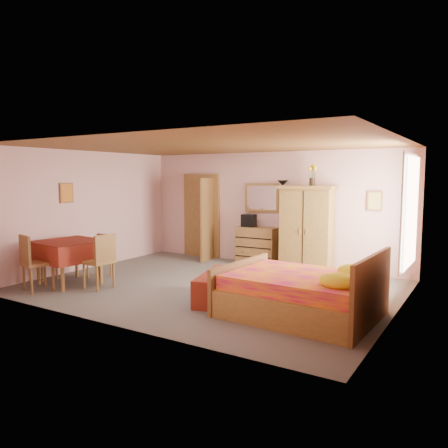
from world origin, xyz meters
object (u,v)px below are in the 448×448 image
Objects in this scene: wall_mirror at (262,198)px; chair_east at (98,261)px; wardrobe at (307,229)px; chair_west at (44,256)px; floor_lamp at (282,224)px; chair_south at (38,263)px; stereo at (249,221)px; sunflower_vase at (312,175)px; bench at (219,286)px; chest_of_drawers at (257,246)px; bed at (300,282)px; dining_table at (70,262)px; chair_north at (99,256)px.

wall_mirror is 4.07m from chair_east.
chair_west is at bearing -143.62° from wardrobe.
wall_mirror is 0.82m from floor_lamp.
stereo is at bearing 78.51° from chair_south.
sunflower_vase is 4.66m from chair_east.
bench is 1.33× the size of chair_south.
wall_mirror is at bearing 168.06° from floor_lamp.
bench is (0.79, -2.93, -0.21)m from chest_of_drawers.
wardrobe is at bearing 81.14° from bench.
chair_west reaches higher than bench.
chair_west is at bearing -132.26° from chest_of_drawers.
wardrobe reaches higher than chair_east.
bed is 1.92× the size of dining_table.
chair_south is 1.17× the size of chair_north.
sunflower_vase is at bearing -35.96° from chair_east.
dining_table is 0.74m from chair_east.
chair_south is (-2.27, -4.34, -1.04)m from wall_mirror.
wardrobe is (0.66, -0.18, -0.05)m from floor_lamp.
wardrobe is 4.14× the size of sunflower_vase.
chest_of_drawers is at bearing -171.38° from floor_lamp.
chest_of_drawers reaches higher than chair_north.
stereo is at bearing -172.54° from floor_lamp.
chest_of_drawers is 4.13m from dining_table.
stereo is 3.45m from chair_north.
chair_west is (-0.74, -0.02, 0.04)m from dining_table.
chair_east is at bearing 3.66° from dining_table.
wardrobe is 2.02× the size of chair_west.
bench is (-1.45, 0.05, -0.28)m from bed.
bench is (0.21, -3.01, -0.75)m from floor_lamp.
floor_lamp is 0.90× the size of bed.
chair_north is at bearing -179.64° from bed.
wardrobe is 3.08m from bed.
floor_lamp is 4.38× the size of sunflower_vase.
wardrobe reaches higher than chair_west.
chair_south is (-2.06, -4.11, -0.51)m from stereo.
sunflower_vase reaches higher than wall_mirror.
floor_lamp is 2.14× the size of chair_west.
bench is at bearing 36.48° from chair_south.
chair_north is (-3.39, -2.72, -0.49)m from wardrobe.
stereo is 1.87m from sunflower_vase.
chair_north is (0.12, 1.31, -0.08)m from chair_south.
sunflower_vase is (1.33, -0.28, 0.52)m from wall_mirror.
chair_south is at bearing -133.72° from wardrobe.
chair_east is at bearing -120.33° from floor_lamp.
bed is 3.76m from chair_east.
stereo is at bearing 174.22° from wardrobe.
stereo is 0.69× the size of sunflower_vase.
wardrobe is 4.37m from chair_north.
stereo is 1.46m from wardrobe.
chair_south is at bearing 50.40° from chair_west.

